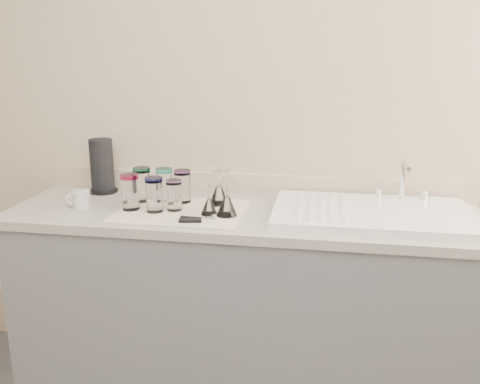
% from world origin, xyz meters
% --- Properties ---
extents(room_envelope, '(3.54, 3.50, 2.52)m').
position_xyz_m(room_envelope, '(0.00, 0.00, 1.56)').
color(room_envelope, '#535358').
rests_on(room_envelope, ground).
extents(counter_unit, '(2.06, 0.62, 0.90)m').
position_xyz_m(counter_unit, '(0.00, 1.20, 0.45)').
color(counter_unit, slate).
rests_on(counter_unit, ground).
extents(sink_unit, '(0.82, 0.50, 0.22)m').
position_xyz_m(sink_unit, '(0.55, 1.20, 0.92)').
color(sink_unit, white).
rests_on(sink_unit, counter_unit).
extents(dish_towel, '(0.55, 0.42, 0.01)m').
position_xyz_m(dish_towel, '(-0.26, 1.14, 0.90)').
color(dish_towel, white).
rests_on(dish_towel, counter_unit).
extents(tumbler_teal, '(0.08, 0.08, 0.16)m').
position_xyz_m(tumbler_teal, '(-0.47, 1.25, 0.99)').
color(tumbler_teal, white).
rests_on(tumbler_teal, dish_towel).
extents(tumbler_cyan, '(0.08, 0.08, 0.15)m').
position_xyz_m(tumbler_cyan, '(-0.38, 1.28, 0.98)').
color(tumbler_cyan, white).
rests_on(tumbler_cyan, dish_towel).
extents(tumbler_purple, '(0.08, 0.08, 0.15)m').
position_xyz_m(tumbler_purple, '(-0.29, 1.27, 0.98)').
color(tumbler_purple, white).
rests_on(tumbler_purple, dish_towel).
extents(tumbler_magenta, '(0.08, 0.08, 0.16)m').
position_xyz_m(tumbler_magenta, '(-0.48, 1.12, 0.99)').
color(tumbler_magenta, white).
rests_on(tumbler_magenta, dish_towel).
extents(tumbler_blue, '(0.08, 0.08, 0.15)m').
position_xyz_m(tumbler_blue, '(-0.37, 1.11, 0.98)').
color(tumbler_blue, white).
rests_on(tumbler_blue, dish_towel).
extents(tumbler_lavender, '(0.07, 0.07, 0.14)m').
position_xyz_m(tumbler_lavender, '(-0.29, 1.14, 0.98)').
color(tumbler_lavender, white).
rests_on(tumbler_lavender, dish_towel).
extents(goblet_back_left, '(0.09, 0.09, 0.16)m').
position_xyz_m(goblet_back_left, '(-0.12, 1.26, 0.96)').
color(goblet_back_left, white).
rests_on(goblet_back_left, dish_towel).
extents(goblet_front_left, '(0.07, 0.07, 0.13)m').
position_xyz_m(goblet_front_left, '(-0.13, 1.11, 0.95)').
color(goblet_front_left, white).
rests_on(goblet_front_left, dish_towel).
extents(goblet_front_right, '(0.09, 0.09, 0.16)m').
position_xyz_m(goblet_front_right, '(-0.05, 1.10, 0.96)').
color(goblet_front_right, white).
rests_on(goblet_front_right, dish_towel).
extents(can_opener, '(0.15, 0.06, 0.02)m').
position_xyz_m(can_opener, '(-0.15, 1.00, 0.92)').
color(can_opener, silver).
rests_on(can_opener, dish_towel).
extents(white_mug, '(0.12, 0.09, 0.08)m').
position_xyz_m(white_mug, '(-0.72, 1.13, 0.94)').
color(white_mug, silver).
rests_on(white_mug, counter_unit).
extents(paper_towel_roll, '(0.14, 0.14, 0.26)m').
position_xyz_m(paper_towel_roll, '(-0.73, 1.40, 1.03)').
color(paper_towel_roll, black).
rests_on(paper_towel_roll, counter_unit).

